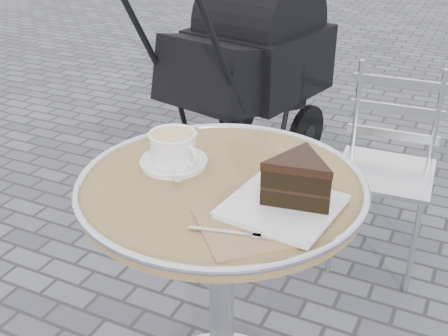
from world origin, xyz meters
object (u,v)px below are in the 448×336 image
at_px(cappuccino_set, 174,151).
at_px(baby_stroller, 244,73).
at_px(cake_plate_set, 294,186).
at_px(bistro_chair, 390,145).
at_px(cafe_table, 221,237).

height_order(cappuccino_set, baby_stroller, baby_stroller).
relative_size(cake_plate_set, bistro_chair, 0.49).
distance_m(cafe_table, baby_stroller, 1.54).
distance_m(cappuccino_set, bistro_chair, 1.04).
relative_size(cafe_table, bistro_chair, 0.94).
bearing_deg(cake_plate_set, cafe_table, 174.76).
xyz_separation_m(cake_plate_set, baby_stroller, (-0.77, 1.47, -0.27)).
distance_m(cappuccino_set, cake_plate_set, 0.36).
bearing_deg(cafe_table, baby_stroller, 111.69).
distance_m(bistro_chair, baby_stroller, 0.96).
bearing_deg(cafe_table, cappuccino_set, 168.41).
height_order(cake_plate_set, bistro_chair, cake_plate_set).
bearing_deg(cafe_table, cake_plate_set, -11.52).
bearing_deg(bistro_chair, cafe_table, -108.95).
height_order(cafe_table, baby_stroller, baby_stroller).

